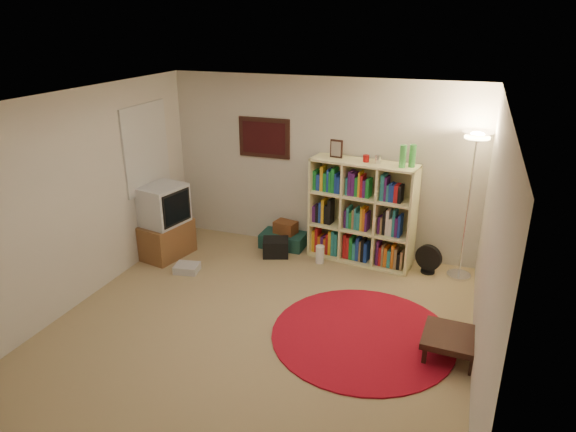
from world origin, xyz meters
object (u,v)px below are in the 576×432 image
floor_fan (428,259)px  bookshelf (360,214)px  floor_lamp (474,159)px  side_table (452,338)px  tv_stand (165,223)px  suitcase (284,240)px

floor_fan → bookshelf: bearing=-165.6°
floor_lamp → side_table: 2.32m
floor_lamp → side_table: floor_lamp is taller
floor_fan → tv_stand: 3.69m
floor_fan → tv_stand: (-3.61, -0.71, 0.31)m
floor_fan → side_table: bearing=-58.4°
floor_lamp → side_table: size_ratio=3.32×
bookshelf → floor_lamp: (1.38, -0.04, 0.92)m
suitcase → side_table: side_table is taller
floor_fan → suitcase: size_ratio=0.62×
bookshelf → side_table: (1.37, -1.89, -0.49)m
tv_stand → suitcase: bearing=42.0°
floor_lamp → side_table: (-0.01, -1.85, -1.40)m
side_table → floor_fan: bearing=102.3°
bookshelf → suitcase: size_ratio=2.63×
bookshelf → floor_fan: bookshelf is taller
tv_stand → suitcase: (1.48, 0.87, -0.40)m
floor_fan → suitcase: 2.14m
tv_stand → suitcase: tv_stand is taller
bookshelf → floor_fan: 1.10m
tv_stand → floor_fan: bearing=22.6°
floor_lamp → tv_stand: size_ratio=1.84×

